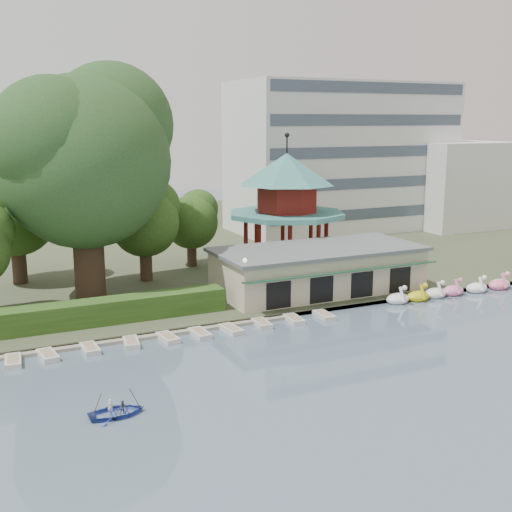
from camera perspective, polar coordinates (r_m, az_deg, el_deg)
ground_plane at (r=35.65m, az=9.65°, el=-13.70°), size 220.00×220.00×0.00m
shore at (r=81.83m, az=-11.42°, el=1.06°), size 220.00×70.00×0.40m
embankment at (r=49.73m, az=-1.76°, el=-5.83°), size 220.00×0.60×0.30m
dock at (r=46.49m, az=-15.54°, el=-7.60°), size 34.00×1.60×0.24m
boathouse at (r=57.56m, az=5.55°, el=-1.12°), size 18.60×9.39×3.90m
pavilion at (r=66.27m, az=2.72°, el=5.14°), size 12.40×12.40×13.50m
office_building at (r=91.24m, az=9.35°, el=8.28°), size 38.00×18.00×20.00m
hedge at (r=48.93m, az=-19.75°, el=-5.44°), size 30.00×2.00×1.80m
lamp_post at (r=50.95m, az=-0.99°, el=-1.67°), size 0.36×0.36×4.28m
big_tree at (r=55.40m, az=-14.96°, el=9.09°), size 15.76×14.69×19.93m
small_trees at (r=59.77m, az=-18.40°, el=2.69°), size 38.70×16.71×10.78m
swan_boats at (r=60.97m, az=18.07°, el=-2.83°), size 17.05×1.97×1.92m
moored_rowboats at (r=45.52m, az=-12.81°, el=-7.80°), size 35.03×2.76×0.36m
rowboat_with_passengers at (r=35.61m, az=-12.28°, el=-13.07°), size 4.17×2.98×2.01m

